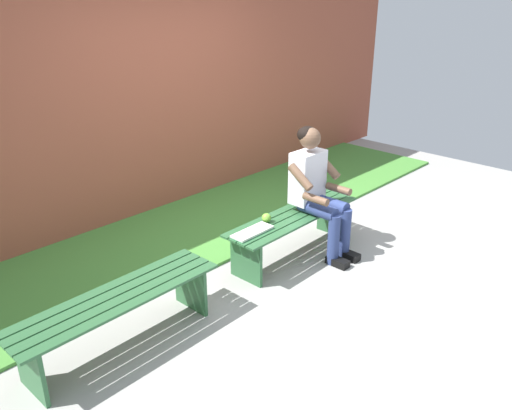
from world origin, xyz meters
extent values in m
cube|color=#9E9E99|center=(0.96, 1.00, -0.02)|extent=(10.00, 7.00, 0.04)
cube|color=#478C38|center=(0.96, -1.22, 0.01)|extent=(9.00, 1.74, 0.03)
cube|color=#9E4C38|center=(0.50, -1.97, 1.33)|extent=(9.50, 0.24, 2.65)
cube|color=#2D6038|center=(0.00, -0.16, 0.41)|extent=(1.54, 0.11, 0.02)
cube|color=#2D6038|center=(0.00, -0.05, 0.41)|extent=(1.54, 0.11, 0.02)
cube|color=#2D6038|center=(0.00, 0.05, 0.41)|extent=(1.54, 0.11, 0.02)
cube|color=#2D6038|center=(0.00, 0.16, 0.41)|extent=(1.54, 0.11, 0.02)
cube|color=#2D6038|center=(-0.65, -0.01, 0.20)|extent=(0.04, 0.36, 0.40)
cube|color=#2D6038|center=(0.65, 0.01, 0.20)|extent=(0.04, 0.36, 0.40)
cube|color=#2D6038|center=(1.93, -0.16, 0.41)|extent=(1.56, 0.11, 0.02)
cube|color=#2D6038|center=(1.92, -0.05, 0.41)|extent=(1.56, 0.11, 0.02)
cube|color=#2D6038|center=(1.92, 0.05, 0.41)|extent=(1.56, 0.11, 0.02)
cube|color=#2D6038|center=(1.92, 0.16, 0.41)|extent=(1.56, 0.11, 0.02)
cube|color=#2D6038|center=(1.26, -0.01, 0.20)|extent=(0.04, 0.36, 0.40)
cube|color=#2D6038|center=(2.58, 0.01, 0.20)|extent=(0.04, 0.36, 0.40)
cube|color=silver|center=(-0.22, -0.02, 0.74)|extent=(0.34, 0.20, 0.50)
sphere|color=brown|center=(-0.22, -0.01, 1.12)|extent=(0.20, 0.20, 0.20)
ellipsoid|color=black|center=(-0.22, -0.04, 1.15)|extent=(0.20, 0.19, 0.15)
cylinder|color=navy|center=(-0.31, 0.18, 0.49)|extent=(0.13, 0.40, 0.13)
cylinder|color=navy|center=(-0.13, 0.18, 0.49)|extent=(0.13, 0.40, 0.13)
cylinder|color=navy|center=(-0.31, 0.38, 0.25)|extent=(0.11, 0.11, 0.49)
cube|color=black|center=(-0.31, 0.44, 0.04)|extent=(0.10, 0.22, 0.07)
cylinder|color=navy|center=(-0.13, 0.38, 0.25)|extent=(0.11, 0.11, 0.49)
cube|color=black|center=(-0.13, 0.44, 0.04)|extent=(0.10, 0.22, 0.07)
cylinder|color=brown|center=(-0.43, 0.06, 0.81)|extent=(0.08, 0.28, 0.23)
cylinder|color=brown|center=(-0.40, 0.22, 0.63)|extent=(0.07, 0.26, 0.07)
cylinder|color=brown|center=(-0.01, 0.06, 0.81)|extent=(0.08, 0.28, 0.23)
cylinder|color=brown|center=(-0.04, 0.22, 0.63)|extent=(0.07, 0.26, 0.07)
sphere|color=#72B738|center=(0.30, -0.08, 0.47)|extent=(0.09, 0.09, 0.09)
cube|color=white|center=(0.45, -0.01, 0.44)|extent=(0.20, 0.15, 0.02)
cube|color=white|center=(0.65, -0.01, 0.44)|extent=(0.20, 0.15, 0.02)
cube|color=#33724C|center=(0.55, -0.01, 0.43)|extent=(0.41, 0.16, 0.01)
camera|label=1|loc=(3.50, 2.84, 2.42)|focal=36.63mm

